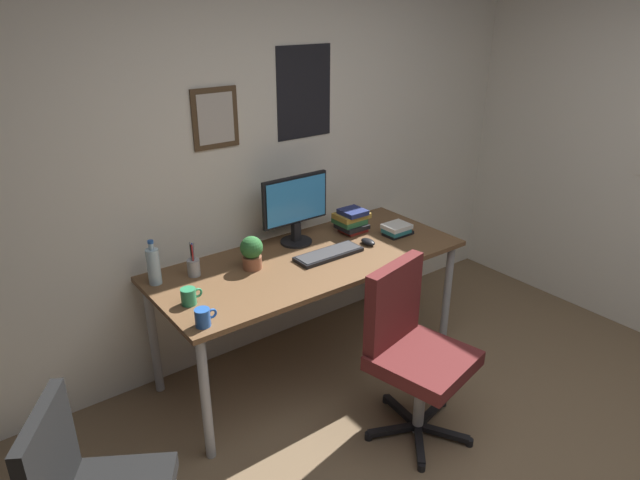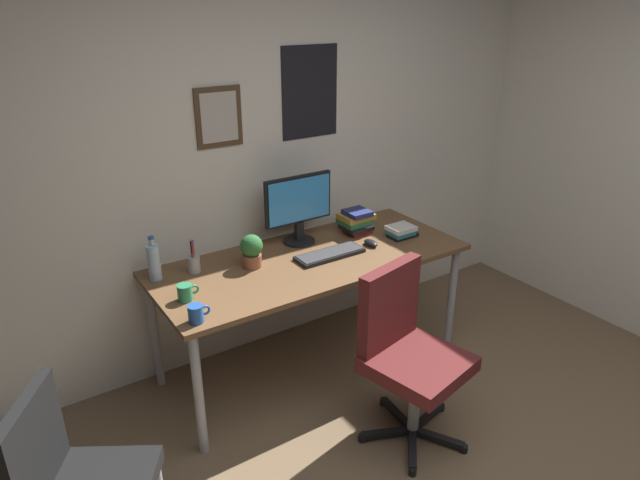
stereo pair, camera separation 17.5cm
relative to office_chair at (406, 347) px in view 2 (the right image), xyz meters
The scene contains 13 objects.
wall_back 1.47m from the office_chair, 95.16° to the left, with size 4.40×0.10×2.60m.
desk 0.79m from the office_chair, 96.33° to the left, with size 1.88×0.79×0.76m.
office_chair is the anchor object (origin of this frame).
monitor 1.11m from the office_chair, 91.20° to the left, with size 0.46×0.20×0.43m.
keyboard 0.77m from the office_chair, 88.31° to the left, with size 0.43×0.15×0.03m.
computer_mouse 0.82m from the office_chair, 65.72° to the left, with size 0.06×0.11×0.04m.
water_bottle 1.42m from the office_chair, 133.02° to the left, with size 0.07×0.07×0.25m.
coffee_mug_near 1.16m from the office_chair, 142.11° to the left, with size 0.12×0.08×0.09m.
coffee_mug_far 1.07m from the office_chair, 153.40° to the left, with size 0.11×0.07×0.09m.
potted_plant 1.02m from the office_chair, 116.65° to the left, with size 0.13×0.13×0.20m.
pen_cup 1.25m from the office_chair, 127.06° to the left, with size 0.07×0.07×0.20m.
book_stack_left 0.95m from the office_chair, 51.31° to the left, with size 0.19×0.14×0.08m.
book_stack_right 1.06m from the office_chair, 68.22° to the left, with size 0.21×0.19×0.16m.
Camera 2 is at (-1.60, -0.88, 2.17)m, focal length 31.49 mm.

